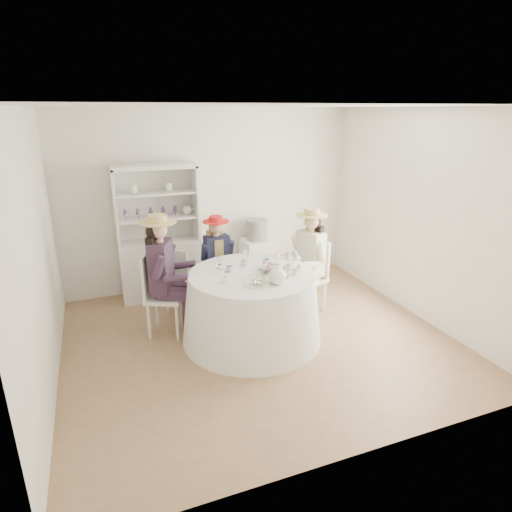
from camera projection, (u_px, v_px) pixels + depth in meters
name	position (u px, v px, depth m)	size (l,w,h in m)	color
ground	(259.00, 340.00, 5.22)	(4.50, 4.50, 0.00)	#8C6546
ceiling	(260.00, 106.00, 4.34)	(4.50, 4.50, 0.00)	white
wall_back	(212.00, 200.00, 6.55)	(4.50, 4.50, 0.00)	silver
wall_front	(362.00, 306.00, 3.01)	(4.50, 4.50, 0.00)	silver
wall_left	(37.00, 257.00, 4.02)	(4.50, 4.50, 0.00)	silver
wall_right	(421.00, 216.00, 5.54)	(4.50, 4.50, 0.00)	silver
tea_table	(252.00, 306.00, 5.13)	(1.68, 1.68, 0.85)	white
hutch	(160.00, 251.00, 6.26)	(1.33, 0.88, 1.95)	silver
side_table	(257.00, 261.00, 6.87)	(0.46, 0.46, 0.72)	silver
hatbox	(257.00, 229.00, 6.70)	(0.32, 0.32, 0.32)	black
guest_left	(163.00, 269.00, 5.12)	(0.64, 0.58, 1.52)	silver
guest_mid	(217.00, 256.00, 5.93)	(0.47, 0.49, 1.30)	silver
guest_right	(309.00, 255.00, 5.71)	(0.60, 0.55, 1.45)	silver
spare_chair	(179.00, 278.00, 5.78)	(0.53, 0.53, 0.93)	silver
teacup_a	(229.00, 269.00, 5.02)	(0.08, 0.08, 0.07)	white
teacup_b	(243.00, 263.00, 5.21)	(0.07, 0.07, 0.06)	white
teacup_c	(266.00, 263.00, 5.21)	(0.10, 0.10, 0.08)	white
flower_bowl	(270.00, 269.00, 5.06)	(0.21, 0.21, 0.05)	white
flower_arrangement	(270.00, 267.00, 4.93)	(0.19, 0.19, 0.07)	pink
table_teapot	(277.00, 276.00, 4.67)	(0.27, 0.19, 0.20)	white
sandwich_plate	(257.00, 283.00, 4.67)	(0.28, 0.28, 0.06)	white
cupcake_stand	(292.00, 265.00, 4.99)	(0.27, 0.27, 0.25)	white
stemware_set	(252.00, 267.00, 4.97)	(0.87, 0.91, 0.15)	white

